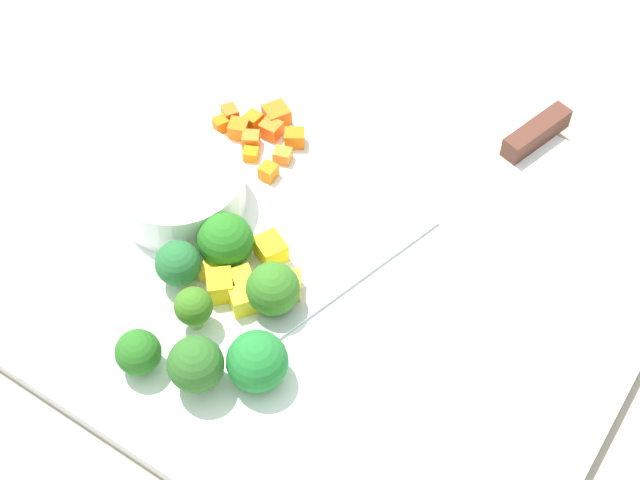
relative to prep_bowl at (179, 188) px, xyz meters
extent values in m
plane|color=#A29584|center=(0.11, 0.02, -0.03)|extent=(4.00, 4.00, 0.00)
cube|color=white|center=(0.11, 0.02, -0.02)|extent=(0.47, 0.40, 0.01)
cylinder|color=white|center=(0.00, 0.00, 0.00)|extent=(0.10, 0.10, 0.03)
cube|color=silver|center=(0.14, 0.01, -0.02)|extent=(0.07, 0.17, 0.00)
cube|color=#552D22|center=(0.20, 0.20, -0.01)|extent=(0.03, 0.07, 0.02)
cube|color=orange|center=(0.04, 0.10, -0.01)|extent=(0.02, 0.02, 0.01)
cube|color=orange|center=(0.02, 0.07, -0.01)|extent=(0.01, 0.01, 0.01)
cube|color=orange|center=(0.01, 0.11, -0.01)|extent=(0.03, 0.03, 0.01)
cube|color=orange|center=(0.02, 0.09, -0.01)|extent=(0.02, 0.01, 0.01)
cube|color=orange|center=(-0.01, 0.08, -0.01)|extent=(0.02, 0.02, 0.01)
cube|color=orange|center=(-0.02, 0.06, -0.01)|extent=(0.01, 0.01, 0.01)
cube|color=orange|center=(-0.02, 0.08, -0.01)|extent=(0.01, 0.01, 0.01)
cube|color=orange|center=(-0.02, 0.09, -0.01)|extent=(0.02, 0.02, 0.01)
cube|color=orange|center=(0.00, 0.09, -0.01)|extent=(0.01, 0.01, 0.01)
cube|color=orange|center=(0.01, 0.08, -0.01)|extent=(0.02, 0.02, 0.01)
cube|color=orange|center=(0.04, 0.06, -0.01)|extent=(0.01, 0.01, 0.01)
cube|color=orange|center=(0.04, 0.08, -0.01)|extent=(0.02, 0.01, 0.01)
cube|color=yellow|center=(0.09, 0.00, -0.01)|extent=(0.03, 0.03, 0.02)
cube|color=yellow|center=(0.08, -0.04, -0.01)|extent=(0.02, 0.02, 0.02)
cube|color=yellow|center=(0.06, -0.02, -0.01)|extent=(0.03, 0.03, 0.02)
cube|color=yellow|center=(0.11, -0.02, -0.01)|extent=(0.03, 0.03, 0.02)
cube|color=yellow|center=(0.06, -0.04, -0.01)|extent=(0.02, 0.02, 0.01)
cube|color=yellow|center=(0.10, -0.05, -0.01)|extent=(0.02, 0.02, 0.02)
cube|color=yellow|center=(0.07, -0.05, -0.01)|extent=(0.03, 0.03, 0.02)
cube|color=yellow|center=(0.10, -0.03, -0.01)|extent=(0.02, 0.01, 0.01)
cylinder|color=#93B259|center=(0.04, -0.06, -0.01)|extent=(0.01, 0.01, 0.01)
sphere|color=#256932|center=(0.04, -0.06, 0.00)|extent=(0.03, 0.03, 0.03)
cylinder|color=#86AD69|center=(0.11, -0.04, -0.01)|extent=(0.01, 0.01, 0.01)
sphere|color=#357322|center=(0.11, -0.04, 0.00)|extent=(0.04, 0.04, 0.04)
cylinder|color=#81B069|center=(0.10, -0.11, -0.01)|extent=(0.01, 0.01, 0.01)
sphere|color=#2D6624|center=(0.10, -0.11, 0.01)|extent=(0.04, 0.04, 0.04)
cylinder|color=#81B65A|center=(0.06, -0.02, -0.01)|extent=(0.01, 0.01, 0.01)
sphere|color=#27731F|center=(0.06, -0.02, 0.00)|extent=(0.04, 0.04, 0.04)
cylinder|color=#8DBC61|center=(0.07, -0.13, -0.01)|extent=(0.01, 0.01, 0.01)
sphere|color=#276A1F|center=(0.07, -0.13, 0.00)|extent=(0.03, 0.03, 0.03)
cylinder|color=#86AE57|center=(0.08, -0.08, -0.01)|extent=(0.01, 0.01, 0.02)
sphere|color=#3A721D|center=(0.08, -0.08, 0.01)|extent=(0.03, 0.03, 0.03)
cylinder|color=#85B15E|center=(0.13, -0.09, -0.01)|extent=(0.01, 0.01, 0.01)
sphere|color=#227B31|center=(0.13, -0.09, 0.00)|extent=(0.04, 0.04, 0.04)
camera|label=1|loc=(0.33, -0.32, 0.53)|focal=53.02mm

